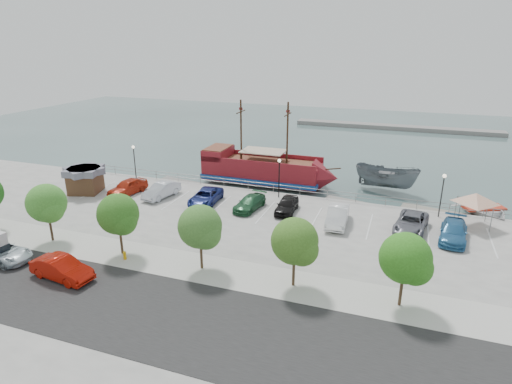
% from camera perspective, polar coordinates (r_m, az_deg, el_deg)
% --- Properties ---
extents(ground, '(160.00, 160.00, 0.00)m').
position_cam_1_polar(ground, '(40.82, 0.38, -5.02)').
color(ground, '#344C49').
extents(land_slab, '(100.00, 58.00, 1.20)m').
position_cam_1_polar(land_slab, '(24.93, -17.18, -23.23)').
color(land_slab, gray).
rests_on(land_slab, ground).
extents(street, '(100.00, 8.00, 0.04)m').
position_cam_1_polar(street, '(27.70, -11.03, -16.09)').
color(street, black).
rests_on(street, land_slab).
extents(sidewalk, '(100.00, 4.00, 0.05)m').
position_cam_1_polar(sidewalk, '(32.12, -5.60, -10.36)').
color(sidewalk, '#B6B5AB').
rests_on(sidewalk, land_slab).
extents(seawall_railing, '(50.00, 0.06, 1.00)m').
position_cam_1_polar(seawall_railing, '(47.16, 3.51, 0.40)').
color(seawall_railing, gray).
rests_on(seawall_railing, land_slab).
extents(far_shore, '(40.00, 3.00, 0.80)m').
position_cam_1_polar(far_shore, '(91.60, 18.08, 8.20)').
color(far_shore, gray).
rests_on(far_shore, ground).
extents(pirate_ship, '(17.08, 4.81, 10.76)m').
position_cam_1_polar(pirate_ship, '(52.66, 2.05, 2.81)').
color(pirate_ship, maroon).
rests_on(pirate_ship, ground).
extents(patrol_boat, '(8.04, 4.47, 2.94)m').
position_cam_1_polar(patrol_boat, '(52.88, 16.96, 1.64)').
color(patrol_boat, slate).
rests_on(patrol_boat, ground).
extents(speedboat, '(6.85, 7.72, 1.32)m').
position_cam_1_polar(speedboat, '(48.91, 28.00, -2.32)').
color(speedboat, silver).
rests_on(speedboat, ground).
extents(dock_west, '(7.36, 3.25, 0.41)m').
position_cam_1_polar(dock_west, '(53.64, -9.59, 1.06)').
color(dock_west, slate).
rests_on(dock_west, ground).
extents(dock_mid, '(6.68, 3.23, 0.37)m').
position_cam_1_polar(dock_mid, '(47.56, 12.84, -1.63)').
color(dock_mid, gray).
rests_on(dock_mid, ground).
extents(dock_east, '(7.89, 3.56, 0.44)m').
position_cam_1_polar(dock_east, '(47.51, 23.23, -2.76)').
color(dock_east, gray).
rests_on(dock_east, ground).
extents(shed, '(4.26, 4.26, 2.83)m').
position_cam_1_polar(shed, '(50.88, -21.84, 1.60)').
color(shed, '#4F331F').
rests_on(shed, land_slab).
extents(canopy_tent, '(4.28, 4.28, 3.55)m').
position_cam_1_polar(canopy_tent, '(43.01, 27.34, -0.14)').
color(canopy_tent, slate).
rests_on(canopy_tent, land_slab).
extents(street_van, '(5.05, 2.60, 1.36)m').
position_cam_1_polar(street_van, '(38.33, -30.76, -6.93)').
color(street_van, silver).
rests_on(street_van, street).
extents(street_sedan, '(5.00, 2.25, 1.59)m').
position_cam_1_polar(street_sedan, '(33.58, -24.48, -9.26)').
color(street_sedan, '#AB1306').
rests_on(street_sedan, street).
extents(fire_hydrant, '(0.25, 0.25, 0.73)m').
position_cam_1_polar(fire_hydrant, '(34.74, -17.11, -8.04)').
color(fire_hydrant, orange).
rests_on(fire_hydrant, sidewalk).
extents(lamp_post_left, '(0.36, 0.36, 4.28)m').
position_cam_1_polar(lamp_post_left, '(52.99, -15.94, 4.57)').
color(lamp_post_left, black).
rests_on(lamp_post_left, land_slab).
extents(lamp_post_mid, '(0.36, 0.36, 4.28)m').
position_cam_1_polar(lamp_post_mid, '(45.23, 3.11, 2.78)').
color(lamp_post_mid, black).
rests_on(lamp_post_mid, land_slab).
extents(lamp_post_right, '(0.36, 0.36, 4.28)m').
position_cam_1_polar(lamp_post_right, '(43.72, 23.63, 0.52)').
color(lamp_post_right, black).
rests_on(lamp_post_right, land_slab).
extents(tree_b, '(3.30, 3.20, 5.00)m').
position_cam_1_polar(tree_b, '(38.94, -26.06, -1.52)').
color(tree_b, '#473321').
rests_on(tree_b, sidewalk).
extents(tree_c, '(3.30, 3.20, 5.00)m').
position_cam_1_polar(tree_c, '(34.45, -17.78, -3.03)').
color(tree_c, '#473321').
rests_on(tree_c, sidewalk).
extents(tree_d, '(3.30, 3.20, 5.00)m').
position_cam_1_polar(tree_d, '(30.91, -7.29, -4.85)').
color(tree_d, '#473321').
rests_on(tree_d, sidewalk).
extents(tree_e, '(3.30, 3.20, 5.00)m').
position_cam_1_polar(tree_e, '(28.67, 5.41, -6.81)').
color(tree_e, '#473321').
rests_on(tree_e, sidewalk).
extents(tree_f, '(3.30, 3.20, 5.00)m').
position_cam_1_polar(tree_f, '(28.04, 19.56, -8.58)').
color(tree_f, '#473321').
rests_on(tree_f, sidewalk).
extents(parked_car_a, '(2.77, 5.15, 1.67)m').
position_cam_1_polar(parked_car_a, '(48.90, -16.74, 0.67)').
color(parked_car_a, '#B22912').
rests_on(parked_car_a, land_slab).
extents(parked_car_b, '(2.43, 4.96, 1.56)m').
position_cam_1_polar(parked_car_b, '(47.00, -12.51, 0.22)').
color(parked_car_b, silver).
rests_on(parked_car_b, land_slab).
extents(parked_car_c, '(2.89, 5.50, 1.48)m').
position_cam_1_polar(parked_car_c, '(44.43, -6.74, -0.64)').
color(parked_car_c, navy).
rests_on(parked_car_c, land_slab).
extents(parked_car_d, '(2.51, 4.85, 1.34)m').
position_cam_1_polar(parked_car_d, '(42.66, -0.85, -1.47)').
color(parked_car_d, '#215631').
rests_on(parked_car_d, land_slab).
extents(parked_car_e, '(1.96, 4.49, 1.51)m').
position_cam_1_polar(parked_car_e, '(42.04, 4.14, -1.72)').
color(parked_car_e, black).
rests_on(parked_car_e, land_slab).
extents(parked_car_f, '(2.01, 5.12, 1.66)m').
position_cam_1_polar(parked_car_f, '(39.87, 10.82, -3.14)').
color(parked_car_f, white).
rests_on(parked_car_f, land_slab).
extents(parked_car_g, '(3.25, 5.71, 1.50)m').
position_cam_1_polar(parked_car_g, '(40.33, 19.98, -3.88)').
color(parked_car_g, slate).
rests_on(parked_car_g, land_slab).
extents(parked_car_h, '(2.68, 5.40, 1.51)m').
position_cam_1_polar(parked_car_h, '(39.90, 24.84, -4.81)').
color(parked_car_h, '#2B6899').
rests_on(parked_car_h, land_slab).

